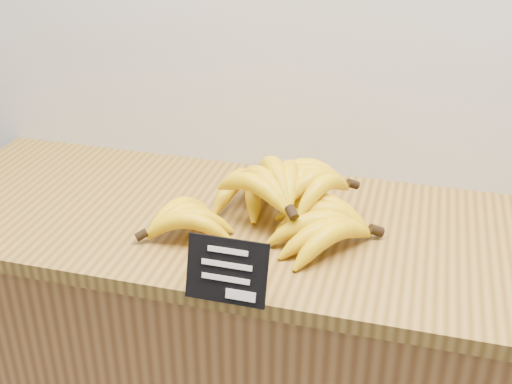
# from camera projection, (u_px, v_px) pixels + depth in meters

# --- Properties ---
(counter_top) EXTENTS (1.47, 0.54, 0.03)m
(counter_top) POSITION_uv_depth(u_px,v_px,m) (262.00, 226.00, 1.32)
(counter_top) COLOR olive
(counter_top) RESTS_ON counter
(chalkboard_sign) EXTENTS (0.14, 0.04, 0.11)m
(chalkboard_sign) POSITION_uv_depth(u_px,v_px,m) (227.00, 271.00, 1.06)
(chalkboard_sign) COLOR black
(chalkboard_sign) RESTS_ON counter_top
(banana_pile) EXTENTS (0.47, 0.34, 0.13)m
(banana_pile) POSITION_uv_depth(u_px,v_px,m) (273.00, 202.00, 1.26)
(banana_pile) COLOR yellow
(banana_pile) RESTS_ON counter_top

